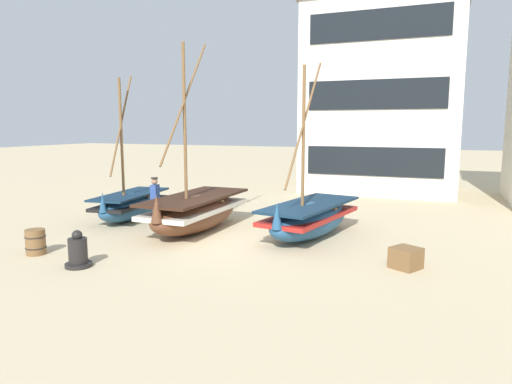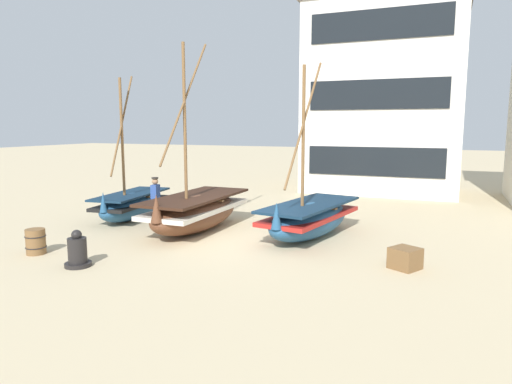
# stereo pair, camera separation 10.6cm
# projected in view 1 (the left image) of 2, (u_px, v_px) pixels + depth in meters

# --- Properties ---
(ground_plane) EXTENTS (120.00, 120.00, 0.00)m
(ground_plane) POSITION_uv_depth(u_px,v_px,m) (244.00, 242.00, 14.02)
(ground_plane) COLOR #CCB78E
(fishing_boat_near_left) EXTENTS (1.86, 3.93, 5.32)m
(fishing_boat_near_left) POSITION_uv_depth(u_px,v_px,m) (131.00, 204.00, 17.28)
(fishing_boat_near_left) COLOR #23517A
(fishing_boat_near_left) RESTS_ON ground
(fishing_boat_centre_large) EXTENTS (2.37, 4.61, 5.47)m
(fishing_boat_centre_large) POSITION_uv_depth(u_px,v_px,m) (310.00, 218.00, 14.58)
(fishing_boat_centre_large) COLOR #23517A
(fishing_boat_centre_large) RESTS_ON ground
(fishing_boat_far_right) EXTENTS (1.86, 4.75, 6.22)m
(fishing_boat_far_right) POSITION_uv_depth(u_px,v_px,m) (195.00, 211.00, 15.40)
(fishing_boat_far_right) COLOR brown
(fishing_boat_far_right) RESTS_ON ground
(fisherman_by_hull) EXTENTS (0.28, 0.39, 1.68)m
(fisherman_by_hull) POSITION_uv_depth(u_px,v_px,m) (155.00, 201.00, 16.45)
(fisherman_by_hull) COLOR #33333D
(fisherman_by_hull) RESTS_ON ground
(capstan_winch) EXTENTS (0.66, 0.66, 0.94)m
(capstan_winch) POSITION_uv_depth(u_px,v_px,m) (78.00, 253.00, 11.49)
(capstan_winch) COLOR black
(capstan_winch) RESTS_ON ground
(wooden_barrel) EXTENTS (0.56, 0.56, 0.70)m
(wooden_barrel) POSITION_uv_depth(u_px,v_px,m) (36.00, 242.00, 12.60)
(wooden_barrel) COLOR brown
(wooden_barrel) RESTS_ON ground
(cargo_crate) EXTENTS (0.86, 0.86, 0.53)m
(cargo_crate) POSITION_uv_depth(u_px,v_px,m) (406.00, 258.00, 11.38)
(cargo_crate) COLOR brown
(cargo_crate) RESTS_ON ground
(harbor_building_main) EXTENTS (8.08, 5.51, 9.94)m
(harbor_building_main) POSITION_uv_depth(u_px,v_px,m) (382.00, 97.00, 24.39)
(harbor_building_main) COLOR white
(harbor_building_main) RESTS_ON ground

